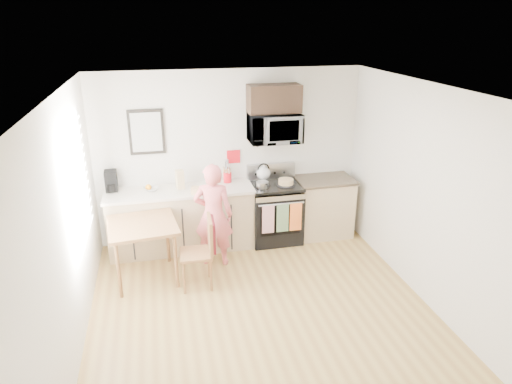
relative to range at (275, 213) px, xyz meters
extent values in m
plane|color=olive|center=(-0.63, -1.98, -0.44)|extent=(4.60, 4.60, 0.00)
cube|color=silver|center=(-0.63, 0.32, 0.86)|extent=(4.00, 0.04, 2.60)
cube|color=silver|center=(-0.63, -4.28, 0.86)|extent=(4.00, 0.04, 2.60)
cube|color=silver|center=(-2.63, -1.98, 0.86)|extent=(0.04, 4.60, 2.60)
cube|color=silver|center=(1.37, -1.98, 0.86)|extent=(0.04, 4.60, 2.60)
cube|color=white|center=(-0.63, -1.98, 2.16)|extent=(4.00, 4.60, 0.04)
cube|color=white|center=(-2.61, -1.18, 1.11)|extent=(0.02, 1.40, 1.50)
cube|color=white|center=(-2.60, -1.18, 1.11)|extent=(0.01, 1.30, 1.40)
cube|color=tan|center=(-1.43, 0.02, 0.01)|extent=(2.10, 0.60, 0.90)
cube|color=beige|center=(-1.43, 0.02, 0.48)|extent=(2.14, 0.64, 0.04)
cube|color=tan|center=(0.80, 0.02, 0.01)|extent=(0.84, 0.60, 0.90)
cube|color=black|center=(0.80, 0.02, 0.48)|extent=(0.88, 0.64, 0.04)
cube|color=black|center=(0.00, 0.00, -0.05)|extent=(0.76, 0.65, 0.77)
cube|color=black|center=(0.00, -0.32, 0.01)|extent=(0.61, 0.02, 0.45)
cube|color=#A7A7AC|center=(0.00, -0.31, 0.34)|extent=(0.74, 0.02, 0.14)
cylinder|color=#A7A7AC|center=(0.00, -0.36, 0.30)|extent=(0.68, 0.02, 0.02)
cube|color=black|center=(0.00, 0.00, 0.46)|extent=(0.76, 0.65, 0.04)
cube|color=#A7A7AC|center=(0.00, 0.27, 0.60)|extent=(0.76, 0.08, 0.24)
cube|color=silver|center=(-0.20, -0.37, 0.08)|extent=(0.18, 0.02, 0.44)
cube|color=#4B6745|center=(0.02, -0.37, 0.08)|extent=(0.18, 0.02, 0.44)
cube|color=orange|center=(0.22, -0.37, 0.08)|extent=(0.18, 0.02, 0.44)
imported|color=#A7A7AC|center=(0.00, 0.10, 1.32)|extent=(0.76, 0.51, 0.42)
cube|color=black|center=(0.00, 0.15, 1.74)|extent=(0.76, 0.35, 0.40)
cube|color=black|center=(-1.83, 0.30, 1.31)|extent=(0.50, 0.03, 0.65)
cube|color=beige|center=(-1.83, 0.28, 1.31)|extent=(0.42, 0.01, 0.56)
cube|color=red|center=(-0.58, 0.31, 0.86)|extent=(0.20, 0.02, 0.20)
imported|color=#BB3335|center=(-1.02, -0.53, 0.30)|extent=(0.61, 0.48, 1.48)
cube|color=brown|center=(-1.97, -0.74, 0.34)|extent=(0.85, 0.85, 0.04)
cylinder|color=brown|center=(-2.28, -1.13, -0.06)|extent=(0.05, 0.05, 0.76)
cylinder|color=brown|center=(-1.58, -1.05, -0.06)|extent=(0.05, 0.05, 0.76)
cylinder|color=brown|center=(-2.36, -0.43, -0.06)|extent=(0.05, 0.05, 0.76)
cylinder|color=brown|center=(-1.66, -0.35, -0.06)|extent=(0.05, 0.05, 0.76)
cube|color=brown|center=(-1.32, -1.07, 0.02)|extent=(0.42, 0.42, 0.04)
cube|color=brown|center=(-1.13, -1.07, 0.27)|extent=(0.06, 0.40, 0.48)
cube|color=#530E12|center=(-1.11, -1.07, 0.28)|extent=(0.08, 0.36, 0.40)
cylinder|color=brown|center=(-1.50, -1.23, -0.22)|extent=(0.03, 0.03, 0.44)
cylinder|color=brown|center=(-1.16, -1.24, -0.22)|extent=(0.03, 0.03, 0.44)
cylinder|color=brown|center=(-1.49, -0.89, -0.22)|extent=(0.03, 0.03, 0.44)
cylinder|color=brown|center=(-1.15, -0.90, -0.22)|extent=(0.03, 0.03, 0.44)
cube|color=brown|center=(-0.70, 0.24, 0.61)|extent=(0.10, 0.14, 0.21)
cylinder|color=red|center=(-0.70, 0.20, 0.58)|extent=(0.12, 0.12, 0.15)
imported|color=white|center=(-1.83, 0.09, 0.53)|extent=(0.26, 0.26, 0.05)
cube|color=tan|center=(-1.41, 0.07, 0.64)|extent=(0.13, 0.13, 0.28)
cube|color=black|center=(-2.38, 0.20, 0.65)|extent=(0.17, 0.21, 0.30)
cylinder|color=black|center=(-2.38, 0.11, 0.58)|extent=(0.11, 0.11, 0.11)
cube|color=tan|center=(-1.15, -0.20, 0.55)|extent=(0.29, 0.18, 0.10)
cylinder|color=black|center=(0.14, -0.08, 0.50)|extent=(0.28, 0.28, 0.01)
cylinder|color=tan|center=(0.14, -0.08, 0.54)|extent=(0.23, 0.23, 0.07)
sphere|color=white|center=(-0.13, 0.22, 0.60)|extent=(0.21, 0.21, 0.21)
cone|color=white|center=(-0.13, 0.22, 0.71)|extent=(0.07, 0.07, 0.07)
torus|color=black|center=(-0.13, 0.22, 0.66)|extent=(0.19, 0.02, 0.19)
cylinder|color=#A7A7AC|center=(-0.23, -0.11, 0.53)|extent=(0.18, 0.18, 0.09)
cylinder|color=black|center=(-0.18, -0.24, 0.57)|extent=(0.07, 0.16, 0.02)
camera|label=1|loc=(-1.70, -6.24, 2.85)|focal=32.00mm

